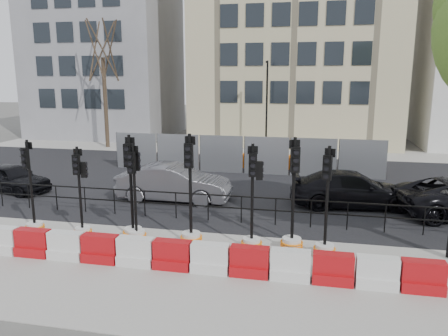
% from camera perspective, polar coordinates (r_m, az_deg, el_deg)
% --- Properties ---
extents(ground, '(120.00, 120.00, 0.00)m').
position_cam_1_polar(ground, '(14.67, -3.21, -8.42)').
color(ground, '#51514C').
rests_on(ground, ground).
extents(sidewalk_near, '(40.00, 6.00, 0.02)m').
position_cam_1_polar(sidewalk_near, '(12.03, -7.01, -13.25)').
color(sidewalk_near, gray).
rests_on(sidewalk_near, ground).
extents(road, '(40.00, 14.00, 0.03)m').
position_cam_1_polar(road, '(21.21, 1.68, -1.88)').
color(road, black).
rests_on(road, ground).
extents(sidewalk_far, '(40.00, 4.00, 0.02)m').
position_cam_1_polar(sidewalk_far, '(29.92, 4.73, 2.20)').
color(sidewalk_far, gray).
rests_on(sidewalk_far, ground).
extents(building_grey, '(11.00, 9.06, 14.00)m').
position_cam_1_polar(building_grey, '(39.44, -15.19, 14.42)').
color(building_grey, gray).
rests_on(building_grey, ground).
extents(building_cream, '(15.00, 10.06, 18.00)m').
position_cam_1_polar(building_cream, '(35.49, 9.65, 18.20)').
color(building_cream, '#C6B791').
rests_on(building_cream, ground).
extents(kerb_railing, '(18.00, 0.04, 1.00)m').
position_cam_1_polar(kerb_railing, '(15.56, -2.10, -4.54)').
color(kerb_railing, black).
rests_on(kerb_railing, ground).
extents(heras_fencing, '(14.33, 1.72, 2.00)m').
position_cam_1_polar(heras_fencing, '(23.75, 4.26, 1.19)').
color(heras_fencing, gray).
rests_on(heras_fencing, ground).
extents(lamp_post_far, '(0.12, 0.56, 6.00)m').
position_cam_1_polar(lamp_post_far, '(28.48, 5.59, 8.20)').
color(lamp_post_far, black).
rests_on(lamp_post_far, ground).
extents(tree_bare_far, '(2.00, 2.00, 9.00)m').
position_cam_1_polar(tree_bare_far, '(32.29, -15.58, 14.38)').
color(tree_bare_far, '#473828').
rests_on(tree_bare_far, ground).
extents(barrier_row, '(13.60, 0.50, 0.80)m').
position_cam_1_polar(barrier_row, '(12.05, -6.74, -11.33)').
color(barrier_row, '#B10E0E').
rests_on(barrier_row, ground).
extents(traffic_signal_a, '(0.62, 0.62, 3.13)m').
position_cam_1_polar(traffic_signal_a, '(15.64, -23.63, -5.64)').
color(traffic_signal_a, silver).
rests_on(traffic_signal_a, ground).
extents(traffic_signal_b, '(0.59, 0.59, 2.98)m').
position_cam_1_polar(traffic_signal_b, '(14.65, -18.08, -6.12)').
color(traffic_signal_b, silver).
rests_on(traffic_signal_b, ground).
extents(traffic_signal_c, '(0.62, 0.62, 3.14)m').
position_cam_1_polar(traffic_signal_c, '(13.88, -11.43, -7.03)').
color(traffic_signal_c, silver).
rests_on(traffic_signal_c, ground).
extents(traffic_signal_d, '(0.66, 0.66, 3.37)m').
position_cam_1_polar(traffic_signal_d, '(14.04, -11.85, -6.16)').
color(traffic_signal_d, silver).
rests_on(traffic_signal_d, ground).
extents(traffic_signal_e, '(0.68, 0.68, 3.46)m').
position_cam_1_polar(traffic_signal_e, '(13.38, -4.36, -7.24)').
color(traffic_signal_e, silver).
rests_on(traffic_signal_e, ground).
extents(traffic_signal_f, '(0.64, 0.64, 3.23)m').
position_cam_1_polar(traffic_signal_f, '(12.98, 3.70, -7.60)').
color(traffic_signal_f, silver).
rests_on(traffic_signal_f, ground).
extents(traffic_signal_g, '(0.67, 0.67, 3.42)m').
position_cam_1_polar(traffic_signal_g, '(13.10, 8.90, -7.84)').
color(traffic_signal_g, silver).
rests_on(traffic_signal_g, ground).
extents(traffic_signal_h, '(0.64, 0.64, 3.24)m').
position_cam_1_polar(traffic_signal_h, '(12.87, 13.05, -8.55)').
color(traffic_signal_h, silver).
rests_on(traffic_signal_h, ground).
extents(car_a, '(3.15, 4.38, 1.27)m').
position_cam_1_polar(car_a, '(21.61, -25.98, -1.17)').
color(car_a, black).
rests_on(car_a, ground).
extents(car_b, '(1.72, 4.70, 1.54)m').
position_cam_1_polar(car_b, '(18.10, -6.54, -1.95)').
color(car_b, '#47474B').
rests_on(car_b, ground).
extents(car_c, '(3.15, 5.33, 1.41)m').
position_cam_1_polar(car_c, '(17.98, 16.38, -2.68)').
color(car_c, black).
rests_on(car_c, ground).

